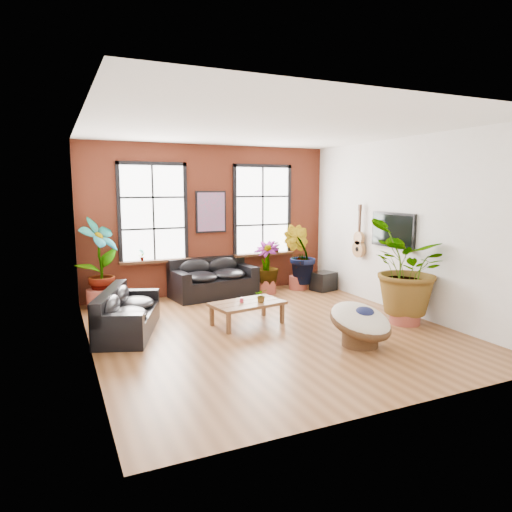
{
  "coord_description": "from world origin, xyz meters",
  "views": [
    {
      "loc": [
        -3.45,
        -7.06,
        2.5
      ],
      "look_at": [
        0.0,
        0.6,
        1.25
      ],
      "focal_mm": 32.0,
      "sensor_mm": 36.0,
      "label": 1
    }
  ],
  "objects_px": {
    "sofa_left": "(126,314)",
    "papasan_chair": "(361,322)",
    "coffee_table": "(247,305)",
    "sofa_back": "(213,279)"
  },
  "relations": [
    {
      "from": "sofa_back",
      "to": "sofa_left",
      "type": "bearing_deg",
      "value": -145.77
    },
    {
      "from": "coffee_table",
      "to": "sofa_left",
      "type": "bearing_deg",
      "value": 159.37
    },
    {
      "from": "sofa_left",
      "to": "coffee_table",
      "type": "bearing_deg",
      "value": -80.86
    },
    {
      "from": "sofa_back",
      "to": "papasan_chair",
      "type": "height_order",
      "value": "sofa_back"
    },
    {
      "from": "coffee_table",
      "to": "papasan_chair",
      "type": "xyz_separation_m",
      "value": [
        1.19,
        -1.81,
        0.01
      ]
    },
    {
      "from": "coffee_table",
      "to": "papasan_chair",
      "type": "distance_m",
      "value": 2.17
    },
    {
      "from": "sofa_left",
      "to": "coffee_table",
      "type": "relative_size",
      "value": 1.47
    },
    {
      "from": "coffee_table",
      "to": "papasan_chair",
      "type": "height_order",
      "value": "papasan_chair"
    },
    {
      "from": "sofa_back",
      "to": "coffee_table",
      "type": "height_order",
      "value": "sofa_back"
    },
    {
      "from": "sofa_left",
      "to": "papasan_chair",
      "type": "xyz_separation_m",
      "value": [
        3.32,
        -2.21,
        0.04
      ]
    }
  ]
}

